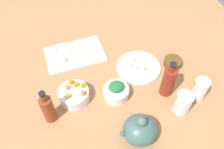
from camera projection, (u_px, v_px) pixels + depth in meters
tabletop at (112, 82)px, 123.83cm from camera, size 190.00×190.00×3.00cm
cutting_board at (75, 54)px, 133.76cm from camera, size 32.98×21.94×1.00cm
plate_tofu at (139, 67)px, 127.60cm from camera, size 23.42×23.42×1.20cm
bowl_greens at (116, 92)px, 114.60cm from camera, size 12.39×12.39×5.73cm
bowl_carrots at (74, 95)px, 113.48cm from camera, size 14.51×14.51×6.00cm
bowl_small_side at (173, 62)px, 128.01cm from camera, size 9.41×9.41×3.86cm
teapot at (140, 130)px, 99.10cm from camera, size 16.32×14.24×15.04cm
bottle_0 at (168, 81)px, 111.17cm from camera, size 6.21×6.21×21.24cm
bottle_1 at (48, 109)px, 102.81cm from camera, size 5.42×5.42×20.08cm
drinking_glass_0 at (183, 103)px, 107.46cm from camera, size 7.49×7.49×11.44cm
drinking_glass_1 at (200, 89)px, 112.07cm from camera, size 6.90×6.90×11.81cm
carrot_cube_0 at (68, 96)px, 108.42cm from camera, size 2.38×2.38×1.80cm
carrot_cube_1 at (68, 87)px, 111.50cm from camera, size 1.89×1.89×1.80cm
carrot_cube_2 at (76, 85)px, 112.47cm from camera, size 2.28×2.28×1.80cm
carrot_cube_3 at (71, 82)px, 113.44cm from camera, size 2.55×2.55×1.80cm
carrot_cube_4 at (83, 85)px, 112.22cm from camera, size 1.83×1.83×1.80cm
carrot_cube_5 at (83, 93)px, 109.44cm from camera, size 2.51×2.51×1.80cm
chopped_greens_mound at (116, 86)px, 110.93cm from camera, size 7.83×6.86×3.70cm
tofu_cube_0 at (145, 60)px, 128.42cm from camera, size 2.65×2.65×2.20cm
tofu_cube_1 at (132, 60)px, 128.44cm from camera, size 3.04×3.04×2.20cm
tofu_cube_2 at (144, 69)px, 124.63cm from camera, size 2.99×2.99×2.20cm
tofu_cube_3 at (134, 68)px, 124.88cm from camera, size 2.88×2.88×2.20cm
tofu_cube_4 at (139, 62)px, 127.50cm from camera, size 2.90×2.90×2.20cm
tofu_cube_5 at (129, 65)px, 126.45cm from camera, size 3.09×3.09×2.20cm
dumpling_0 at (64, 60)px, 128.40cm from camera, size 6.17×6.01×2.99cm
dumpling_1 at (82, 48)px, 133.79cm from camera, size 4.75×5.29×3.11cm
dumpling_2 at (55, 51)px, 132.76cm from camera, size 5.23×5.37×2.79cm
dumpling_3 at (67, 51)px, 132.90cm from camera, size 4.55×4.85×2.54cm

